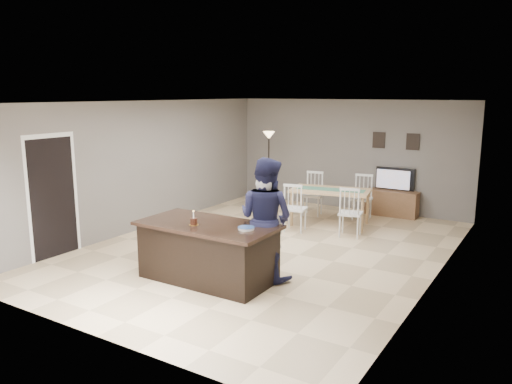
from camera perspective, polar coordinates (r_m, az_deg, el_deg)
The scene contains 14 objects.
floor at distance 9.35m, azimuth 1.26°, elevation -6.52°, with size 8.00×8.00×0.00m, color #D9B98B.
room_shell at distance 8.98m, azimuth 1.30°, elevation 3.72°, with size 8.00×8.00×8.00m.
kitchen_island at distance 7.79m, azimuth -5.51°, elevation -6.76°, with size 2.15×1.10×0.90m.
tv_console at distance 12.19m, azimuth 15.25°, elevation -1.24°, with size 1.20×0.40×0.60m, color brown.
television at distance 12.15m, azimuth 15.48°, elevation 1.42°, with size 0.91×0.12×0.53m, color black.
tv_screen_glow at distance 12.07m, azimuth 15.38°, elevation 1.39°, with size 0.78×0.78×0.00m, color #CD6A16.
picture_frames at distance 12.18m, azimuth 15.66°, elevation 5.64°, with size 1.10×0.02×0.38m.
doorway at distance 9.36m, azimuth -22.27°, elevation 0.59°, with size 0.00×2.10×2.65m.
woman at distance 7.74m, azimuth 1.10°, elevation -3.91°, with size 0.61×0.40×1.66m, color #B6B6BB.
man at distance 7.71m, azimuth 1.12°, elevation -3.05°, with size 0.93×0.72×1.90m, color #191A38.
birthday_cake at distance 7.59m, azimuth -7.13°, elevation -3.36°, with size 0.14×0.14×0.22m.
plate_stack at distance 7.29m, azimuth -1.14°, elevation -4.17°, with size 0.25×0.25×0.04m.
dining_table at distance 10.99m, azimuth 8.49°, elevation -0.42°, with size 1.93×2.17×1.03m.
floor_lamp at distance 12.36m, azimuth 1.47°, elevation 4.94°, with size 0.29×0.29×1.93m.
Camera 1 is at (4.50, -7.68, 2.86)m, focal length 35.00 mm.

